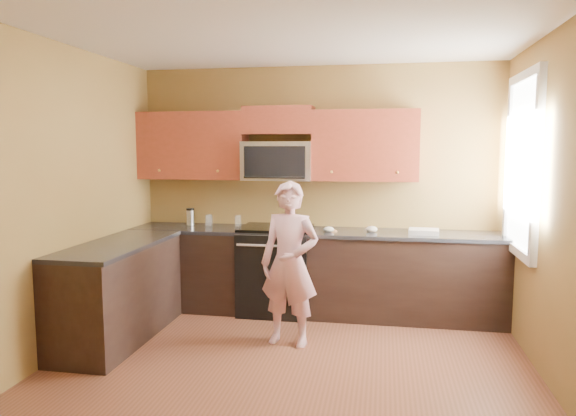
% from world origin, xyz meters
% --- Properties ---
extents(floor, '(4.00, 4.00, 0.00)m').
position_xyz_m(floor, '(0.00, 0.00, 0.00)').
color(floor, brown).
rests_on(floor, ground).
extents(ceiling, '(4.00, 4.00, 0.00)m').
position_xyz_m(ceiling, '(0.00, 0.00, 2.70)').
color(ceiling, white).
rests_on(ceiling, ground).
extents(wall_back, '(4.00, 0.00, 4.00)m').
position_xyz_m(wall_back, '(0.00, 2.00, 1.35)').
color(wall_back, brown).
rests_on(wall_back, ground).
extents(wall_front, '(4.00, 0.00, 4.00)m').
position_xyz_m(wall_front, '(0.00, -2.00, 1.35)').
color(wall_front, brown).
rests_on(wall_front, ground).
extents(wall_left, '(0.00, 4.00, 4.00)m').
position_xyz_m(wall_left, '(-2.00, 0.00, 1.35)').
color(wall_left, brown).
rests_on(wall_left, ground).
extents(wall_right, '(0.00, 4.00, 4.00)m').
position_xyz_m(wall_right, '(2.00, 0.00, 1.35)').
color(wall_right, brown).
rests_on(wall_right, ground).
extents(cabinet_back_run, '(4.00, 0.60, 0.88)m').
position_xyz_m(cabinet_back_run, '(0.00, 1.70, 0.44)').
color(cabinet_back_run, black).
rests_on(cabinet_back_run, floor).
extents(cabinet_left_run, '(0.60, 1.60, 0.88)m').
position_xyz_m(cabinet_left_run, '(-1.70, 0.60, 0.44)').
color(cabinet_left_run, black).
rests_on(cabinet_left_run, floor).
extents(countertop_back, '(4.00, 0.62, 0.04)m').
position_xyz_m(countertop_back, '(0.00, 1.69, 0.90)').
color(countertop_back, black).
rests_on(countertop_back, cabinet_back_run).
extents(countertop_left, '(0.62, 1.60, 0.04)m').
position_xyz_m(countertop_left, '(-1.69, 0.60, 0.90)').
color(countertop_left, black).
rests_on(countertop_left, cabinet_left_run).
extents(stove, '(0.76, 0.65, 0.95)m').
position_xyz_m(stove, '(-0.40, 1.68, 0.47)').
color(stove, black).
rests_on(stove, floor).
extents(microwave, '(0.76, 0.40, 0.42)m').
position_xyz_m(microwave, '(-0.40, 1.80, 1.45)').
color(microwave, silver).
rests_on(microwave, wall_back).
extents(upper_cab_left, '(1.22, 0.33, 0.75)m').
position_xyz_m(upper_cab_left, '(-1.39, 1.83, 1.45)').
color(upper_cab_left, maroon).
rests_on(upper_cab_left, wall_back).
extents(upper_cab_right, '(1.12, 0.33, 0.75)m').
position_xyz_m(upper_cab_right, '(0.54, 1.83, 1.45)').
color(upper_cab_right, maroon).
rests_on(upper_cab_right, wall_back).
extents(upper_cab_over_mw, '(0.76, 0.33, 0.30)m').
position_xyz_m(upper_cab_over_mw, '(-0.40, 1.83, 2.10)').
color(upper_cab_over_mw, maroon).
rests_on(upper_cab_over_mw, wall_back).
extents(window, '(0.06, 1.06, 1.66)m').
position_xyz_m(window, '(1.98, 1.20, 1.65)').
color(window, white).
rests_on(window, wall_right).
extents(woman, '(0.60, 0.45, 1.50)m').
position_xyz_m(woman, '(-0.09, 0.76, 0.75)').
color(woman, '#D96C8D').
rests_on(woman, floor).
extents(frying_pan, '(0.25, 0.42, 0.05)m').
position_xyz_m(frying_pan, '(-0.30, 1.55, 0.95)').
color(frying_pan, black).
rests_on(frying_pan, stove).
extents(butter_tub, '(0.16, 0.16, 0.10)m').
position_xyz_m(butter_tub, '(-0.11, 1.57, 0.92)').
color(butter_tub, gold).
rests_on(butter_tub, countertop_back).
extents(toast_slice, '(0.14, 0.14, 0.01)m').
position_xyz_m(toast_slice, '(0.20, 1.63, 0.93)').
color(toast_slice, '#B27F47').
rests_on(toast_slice, countertop_back).
extents(napkin_a, '(0.13, 0.14, 0.06)m').
position_xyz_m(napkin_a, '(0.19, 1.57, 0.95)').
color(napkin_a, silver).
rests_on(napkin_a, countertop_back).
extents(napkin_b, '(0.16, 0.16, 0.07)m').
position_xyz_m(napkin_b, '(0.63, 1.65, 0.95)').
color(napkin_b, silver).
rests_on(napkin_b, countertop_back).
extents(dish_towel, '(0.32, 0.27, 0.05)m').
position_xyz_m(dish_towel, '(1.16, 1.65, 0.95)').
color(dish_towel, silver).
rests_on(dish_towel, countertop_back).
extents(travel_mug, '(0.11, 0.11, 0.19)m').
position_xyz_m(travel_mug, '(-1.43, 1.82, 0.92)').
color(travel_mug, silver).
rests_on(travel_mug, countertop_back).
extents(glass_a, '(0.08, 0.08, 0.12)m').
position_xyz_m(glass_a, '(-1.22, 1.87, 0.98)').
color(glass_a, silver).
rests_on(glass_a, countertop_back).
extents(glass_b, '(0.09, 0.09, 0.12)m').
position_xyz_m(glass_b, '(-0.87, 1.83, 0.98)').
color(glass_b, silver).
rests_on(glass_b, countertop_back).
extents(glass_c, '(0.07, 0.07, 0.12)m').
position_xyz_m(glass_c, '(-1.22, 1.81, 0.98)').
color(glass_c, silver).
rests_on(glass_c, countertop_back).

